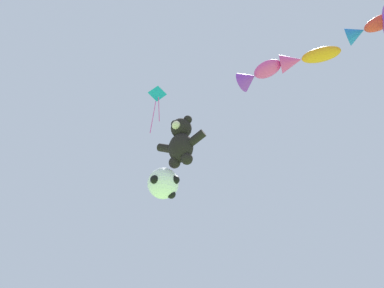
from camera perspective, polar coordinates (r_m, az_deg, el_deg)
teddy_bear_kite at (r=13.56m, az=-1.70°, el=0.38°), size 2.03×0.89×2.06m
soccer_ball_kite at (r=13.12m, az=-4.38°, el=-5.99°), size 1.21×1.20×1.11m
fish_kite_magenta at (r=13.87m, az=9.97°, el=10.44°), size 1.68×0.94×0.77m
fish_kite_tangerine at (r=13.72m, az=16.96°, el=12.39°), size 2.09×1.00×0.67m
fish_kite_crimson at (r=14.31m, az=25.19°, el=15.67°), size 1.57×0.70×0.64m
diamond_kite at (r=16.64m, az=-5.39°, el=6.86°), size 0.67×0.55×2.62m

